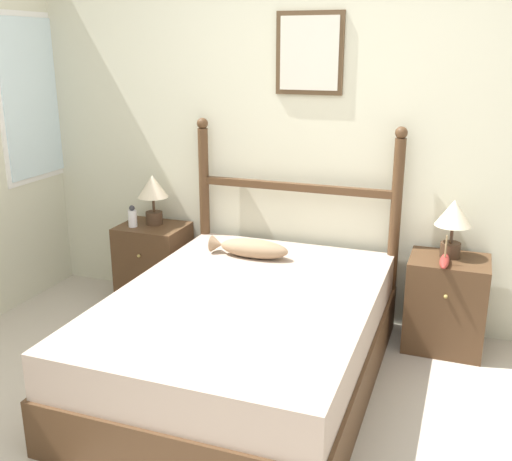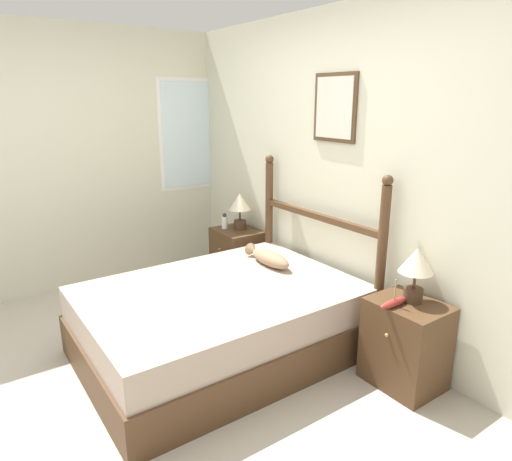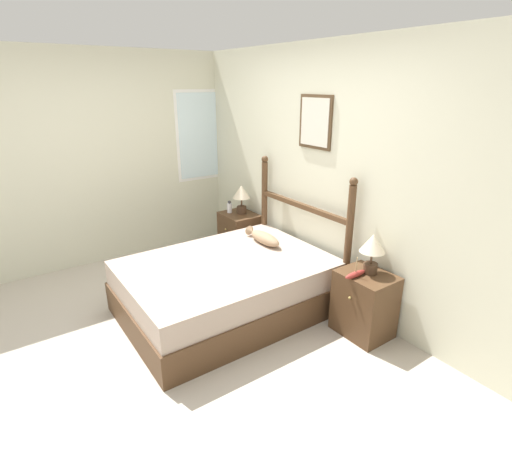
% 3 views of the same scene
% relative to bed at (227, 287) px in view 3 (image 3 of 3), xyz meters
% --- Properties ---
extents(ground_plane, '(16.00, 16.00, 0.00)m').
position_rel_bed_xyz_m(ground_plane, '(0.14, -0.66, -0.26)').
color(ground_plane, '#B7AD9E').
extents(wall_back, '(6.40, 0.08, 2.55)m').
position_rel_bed_xyz_m(wall_back, '(0.14, 1.07, 1.01)').
color(wall_back, beige).
rests_on(wall_back, ground_plane).
extents(wall_left, '(0.08, 6.40, 2.55)m').
position_rel_bed_xyz_m(wall_left, '(-1.99, -0.62, 1.01)').
color(wall_left, beige).
rests_on(wall_left, ground_plane).
extents(bed, '(1.42, 1.97, 0.54)m').
position_rel_bed_xyz_m(bed, '(0.00, 0.00, 0.00)').
color(bed, '#4C331E').
rests_on(bed, ground_plane).
extents(headboard, '(1.43, 0.08, 1.37)m').
position_rel_bed_xyz_m(headboard, '(0.00, 0.95, 0.48)').
color(headboard, '#4C331E').
rests_on(headboard, ground_plane).
extents(nightstand_left, '(0.48, 0.41, 0.59)m').
position_rel_bed_xyz_m(nightstand_left, '(-1.04, 0.82, 0.03)').
color(nightstand_left, '#4C331E').
rests_on(nightstand_left, ground_plane).
extents(nightstand_right, '(0.48, 0.41, 0.59)m').
position_rel_bed_xyz_m(nightstand_right, '(1.04, 0.82, 0.03)').
color(nightstand_right, '#4C331E').
rests_on(nightstand_right, ground_plane).
extents(table_lamp_left, '(0.22, 0.22, 0.37)m').
position_rel_bed_xyz_m(table_lamp_left, '(-1.04, 0.86, 0.58)').
color(table_lamp_left, '#422D1E').
rests_on(table_lamp_left, nightstand_left).
extents(table_lamp_right, '(0.22, 0.22, 0.37)m').
position_rel_bed_xyz_m(table_lamp_right, '(1.03, 0.85, 0.58)').
color(table_lamp_right, '#422D1E').
rests_on(table_lamp_right, nightstand_right).
extents(bottle, '(0.06, 0.06, 0.16)m').
position_rel_bed_xyz_m(bottle, '(-1.15, 0.75, 0.40)').
color(bottle, white).
rests_on(bottle, nightstand_left).
extents(model_boat, '(0.06, 0.25, 0.18)m').
position_rel_bed_xyz_m(model_boat, '(1.01, 0.69, 0.36)').
color(model_boat, maroon).
rests_on(model_boat, nightstand_right).
extents(fish_pillow, '(0.53, 0.15, 0.12)m').
position_rel_bed_xyz_m(fish_pillow, '(-0.18, 0.58, 0.33)').
color(fish_pillow, '#997A5B').
rests_on(fish_pillow, bed).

